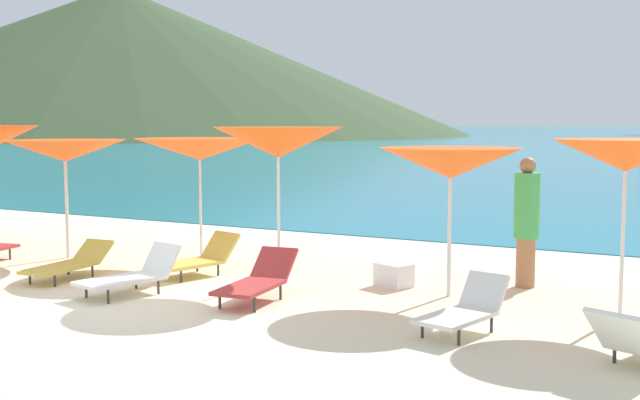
{
  "coord_description": "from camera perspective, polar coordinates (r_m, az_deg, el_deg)",
  "views": [
    {
      "loc": [
        7.15,
        -7.62,
        2.38
      ],
      "look_at": [
        1.38,
        2.99,
        1.2
      ],
      "focal_mm": 44.83,
      "sensor_mm": 36.0,
      "label": 1
    }
  ],
  "objects": [
    {
      "name": "ground_plane",
      "position": [
        19.18,
        6.43,
        -2.03
      ],
      "size": [
        50.0,
        100.0,
        0.3
      ],
      "primitive_type": "cube",
      "color": "beige"
    },
    {
      "name": "headland_hill",
      "position": [
        154.47,
        -14.12,
        9.59
      ],
      "size": [
        129.1,
        129.1,
        27.23
      ],
      "primitive_type": "cone",
      "color": "#384C2D",
      "rests_on": "ground_plane"
    },
    {
      "name": "umbrella_2",
      "position": [
        14.6,
        -17.75,
        3.35
      ],
      "size": [
        2.19,
        2.19,
        2.07
      ],
      "color": "silver",
      "rests_on": "ground_plane"
    },
    {
      "name": "umbrella_3",
      "position": [
        13.63,
        -8.58,
        3.6
      ],
      "size": [
        2.33,
        2.33,
        2.11
      ],
      "color": "silver",
      "rests_on": "ground_plane"
    },
    {
      "name": "umbrella_4",
      "position": [
        11.69,
        -3.0,
        4.12
      ],
      "size": [
        2.09,
        2.09,
        2.31
      ],
      "color": "silver",
      "rests_on": "ground_plane"
    },
    {
      "name": "umbrella_5",
      "position": [
        10.93,
        9.3,
        2.6
      ],
      "size": [
        2.1,
        2.1,
        2.04
      ],
      "color": "silver",
      "rests_on": "ground_plane"
    },
    {
      "name": "umbrella_6",
      "position": [
        10.27,
        20.99,
        2.97
      ],
      "size": [
        1.74,
        1.74,
        2.18
      ],
      "color": "silver",
      "rests_on": "ground_plane"
    },
    {
      "name": "lounge_chair_0",
      "position": [
        12.79,
        -17.47,
        -4.32
      ],
      "size": [
        0.66,
        1.59,
        0.51
      ],
      "rotation": [
        0.0,
        0.0,
        0.08
      ],
      "color": "#D8BF4C",
      "rests_on": "ground_plane"
    },
    {
      "name": "lounge_chair_1",
      "position": [
        11.41,
        -13.29,
        -5.19
      ],
      "size": [
        0.92,
        1.52,
        0.65
      ],
      "rotation": [
        0.0,
        0.0,
        -0.24
      ],
      "color": "white",
      "rests_on": "ground_plane"
    },
    {
      "name": "lounge_chair_2",
      "position": [
        12.61,
        -8.72,
        -4.13
      ],
      "size": [
        0.92,
        1.47,
        0.62
      ],
      "rotation": [
        0.0,
        0.0,
        -0.25
      ],
      "color": "#D8BF4C",
      "rests_on": "ground_plane"
    },
    {
      "name": "lounge_chair_5",
      "position": [
        9.26,
        10.25,
        -7.7
      ],
      "size": [
        0.8,
        1.37,
        0.61
      ],
      "rotation": [
        0.0,
        0.0,
        -0.22
      ],
      "color": "white",
      "rests_on": "ground_plane"
    },
    {
      "name": "lounge_chair_9",
      "position": [
        10.71,
        -4.48,
        -5.69
      ],
      "size": [
        0.75,
        1.62,
        0.62
      ],
      "rotation": [
        0.0,
        0.0,
        0.12
      ],
      "color": "#A53333",
      "rests_on": "ground_plane"
    },
    {
      "name": "beachgoer_2",
      "position": [
        11.85,
        14.53,
        -1.31
      ],
      "size": [
        0.37,
        0.37,
        1.88
      ],
      "rotation": [
        0.0,
        0.0,
        2.28
      ],
      "color": "#A3704C",
      "rests_on": "ground_plane"
    },
    {
      "name": "cooler_box",
      "position": [
        11.68,
        5.29,
        -5.35
      ],
      "size": [
        0.6,
        0.52,
        0.34
      ],
      "primitive_type": "cube",
      "rotation": [
        0.0,
        0.0,
        -0.37
      ],
      "color": "white",
      "rests_on": "ground_plane"
    }
  ]
}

